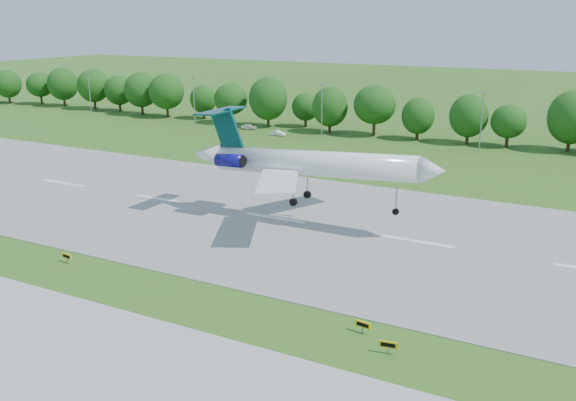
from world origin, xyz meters
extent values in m
plane|color=#2F5516|center=(0.00, 0.00, 0.00)|extent=(600.00, 600.00, 0.00)
cube|color=gray|center=(0.00, 25.00, 0.04)|extent=(400.00, 45.00, 0.08)
cube|color=#ADADA8|center=(0.00, -18.00, 0.04)|extent=(400.00, 23.00, 0.08)
cylinder|color=#382314|center=(-100.00, 92.00, 1.80)|extent=(0.70, 0.70, 3.60)
sphere|color=#144110|center=(-100.00, 92.00, 6.20)|extent=(8.40, 8.40, 8.40)
cylinder|color=#382314|center=(-60.00, 92.00, 1.80)|extent=(0.70, 0.70, 3.60)
sphere|color=#144110|center=(-60.00, 92.00, 6.20)|extent=(8.40, 8.40, 8.40)
cylinder|color=#382314|center=(-20.00, 92.00, 1.80)|extent=(0.70, 0.70, 3.60)
sphere|color=#144110|center=(-20.00, 92.00, 6.20)|extent=(8.40, 8.40, 8.40)
cylinder|color=#382314|center=(20.00, 92.00, 1.80)|extent=(0.70, 0.70, 3.60)
sphere|color=#144110|center=(20.00, 92.00, 6.20)|extent=(8.40, 8.40, 8.40)
cylinder|color=gray|center=(-90.00, 82.00, 6.00)|extent=(0.24, 0.24, 12.00)
cube|color=gray|center=(-90.00, 82.00, 12.10)|extent=(0.90, 0.25, 0.18)
cylinder|color=gray|center=(-55.00, 82.00, 6.00)|extent=(0.24, 0.24, 12.00)
cube|color=gray|center=(-55.00, 82.00, 12.10)|extent=(0.90, 0.25, 0.18)
cylinder|color=gray|center=(-20.00, 82.00, 6.00)|extent=(0.24, 0.24, 12.00)
cube|color=gray|center=(-20.00, 82.00, 12.10)|extent=(0.90, 0.25, 0.18)
cylinder|color=gray|center=(15.00, 82.00, 6.00)|extent=(0.24, 0.24, 12.00)
cube|color=gray|center=(15.00, 82.00, 12.10)|extent=(0.90, 0.25, 0.18)
cylinder|color=white|center=(5.73, 25.00, 8.32)|extent=(28.20, 3.55, 4.70)
cone|color=white|center=(21.25, 25.16, 9.11)|extent=(3.19, 3.30, 3.42)
cone|color=white|center=(-10.53, 24.84, 7.86)|extent=(4.68, 3.32, 3.50)
cube|color=white|center=(4.12, 18.44, 7.30)|extent=(9.47, 12.98, 0.47)
cube|color=white|center=(3.99, 31.53, 7.30)|extent=(9.28, 13.00, 0.47)
cube|color=#05393B|center=(-7.35, 24.87, 11.53)|extent=(4.98, 0.52, 6.37)
cube|color=#05393B|center=(-8.28, 24.86, 14.19)|extent=(3.09, 8.91, 0.36)
cylinder|color=#0D0B66|center=(-5.46, 22.46, 8.03)|extent=(4.03, 1.82, 1.97)
cylinder|color=#0D0B66|center=(-5.50, 27.32, 8.03)|extent=(4.03, 1.82, 1.97)
cylinder|color=gray|center=(16.95, 25.11, 5.05)|extent=(0.19, 0.19, 3.27)
cylinder|color=black|center=(16.95, 25.11, 3.41)|extent=(0.84, 0.29, 0.84)
cylinder|color=gray|center=(3.89, 22.93, 5.05)|extent=(0.22, 0.22, 3.27)
cylinder|color=black|center=(3.89, 22.93, 3.41)|extent=(1.03, 0.43, 1.03)
cylinder|color=gray|center=(3.84, 27.04, 5.05)|extent=(0.22, 0.22, 3.27)
cylinder|color=black|center=(3.84, 27.04, 3.41)|extent=(1.03, 0.43, 1.03)
cube|color=gray|center=(-12.60, -0.14, 0.32)|extent=(0.10, 0.10, 0.64)
cube|color=#E7B90C|center=(-12.60, -0.14, 0.78)|extent=(1.48, 0.33, 0.51)
cube|color=black|center=(-12.62, -0.24, 0.78)|extent=(1.10, 0.14, 0.32)
cube|color=gray|center=(22.74, 0.05, 0.33)|extent=(0.11, 0.11, 0.67)
cube|color=#E7B90C|center=(22.74, 0.05, 0.81)|extent=(1.53, 0.37, 0.52)
cube|color=black|center=(22.73, -0.05, 0.81)|extent=(1.13, 0.17, 0.33)
cube|color=gray|center=(25.95, -2.34, 0.35)|extent=(0.11, 0.11, 0.70)
cube|color=#E7B90C|center=(25.95, -2.34, 0.85)|extent=(1.61, 0.43, 0.55)
cube|color=black|center=(25.97, -2.45, 0.85)|extent=(1.19, 0.21, 0.35)
imported|color=silver|center=(-30.07, 79.85, 0.59)|extent=(3.65, 1.39, 1.19)
imported|color=silver|center=(-40.40, 83.96, 0.65)|extent=(4.12, 2.54, 1.31)
camera|label=1|loc=(40.86, -47.53, 26.63)|focal=40.00mm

